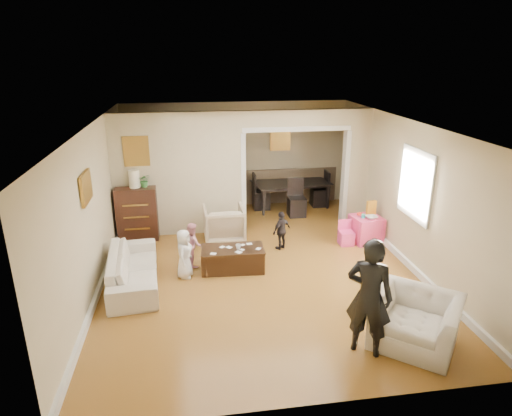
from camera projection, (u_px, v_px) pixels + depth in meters
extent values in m
plane|color=#A86E2B|center=(258.00, 265.00, 8.20)|extent=(7.00, 7.00, 0.00)
cube|color=#C8BB92|center=(180.00, 175.00, 9.25)|extent=(2.75, 0.18, 2.60)
cube|color=#C8BB92|center=(356.00, 168.00, 9.79)|extent=(0.55, 0.18, 2.60)
cube|color=#C8BB92|center=(297.00, 118.00, 9.22)|extent=(2.22, 0.18, 0.35)
cube|color=white|center=(416.00, 184.00, 7.69)|extent=(0.03, 0.95, 1.10)
cube|color=brown|center=(136.00, 151.00, 8.86)|extent=(0.45, 0.03, 0.55)
cube|color=brown|center=(86.00, 187.00, 6.66)|extent=(0.03, 0.55, 0.40)
cube|color=brown|center=(280.00, 138.00, 10.99)|extent=(0.45, 0.03, 0.55)
imported|color=#F1E5D0|center=(133.00, 268.00, 7.44)|extent=(0.93, 2.02, 0.57)
imported|color=tan|center=(224.00, 224.00, 9.10)|extent=(0.83, 0.85, 0.76)
imported|color=#F1E5D0|center=(415.00, 321.00, 5.88)|extent=(1.44, 1.42, 0.71)
cube|color=black|center=(137.00, 213.00, 9.19)|extent=(0.82, 0.46, 1.13)
cylinder|color=#F2E9C5|center=(134.00, 179.00, 8.94)|extent=(0.22, 0.22, 0.36)
imported|color=#347333|center=(145.00, 180.00, 8.99)|extent=(0.25, 0.21, 0.27)
cube|color=#321E10|center=(233.00, 259.00, 7.97)|extent=(1.15, 0.63, 0.42)
imported|color=silver|center=(238.00, 247.00, 7.85)|extent=(0.10, 0.10, 0.09)
cube|color=#E83D74|center=(366.00, 229.00, 9.15)|extent=(0.64, 0.64, 0.54)
cube|color=yellow|center=(371.00, 208.00, 9.12)|extent=(0.21, 0.10, 0.30)
cylinder|color=#25BCB3|center=(363.00, 216.00, 8.98)|extent=(0.08, 0.08, 0.08)
cube|color=red|center=(359.00, 214.00, 9.14)|extent=(0.10, 0.09, 0.05)
imported|color=white|center=(372.00, 217.00, 8.94)|extent=(0.26, 0.26, 0.06)
imported|color=black|center=(291.00, 194.00, 11.16)|extent=(2.01, 1.31, 0.66)
imported|color=black|center=(369.00, 297.00, 5.58)|extent=(0.70, 0.65, 1.61)
imported|color=white|center=(184.00, 254.00, 7.63)|extent=(0.37, 0.48, 0.88)
imported|color=pink|center=(193.00, 244.00, 8.08)|extent=(0.41, 0.47, 0.82)
imported|color=black|center=(282.00, 230.00, 8.75)|extent=(0.49, 0.43, 0.79)
cube|color=white|center=(242.00, 250.00, 7.84)|extent=(0.10, 0.10, 0.00)
cube|color=white|center=(229.00, 247.00, 7.93)|extent=(0.13, 0.13, 0.00)
cube|color=white|center=(222.00, 247.00, 7.95)|extent=(0.12, 0.11, 0.00)
cube|color=white|center=(239.00, 252.00, 7.75)|extent=(0.14, 0.14, 0.00)
cube|color=white|center=(243.00, 245.00, 8.03)|extent=(0.10, 0.10, 0.00)
cube|color=white|center=(249.00, 244.00, 8.08)|extent=(0.10, 0.08, 0.00)
cube|color=white|center=(258.00, 249.00, 7.88)|extent=(0.11, 0.12, 0.00)
cube|color=white|center=(213.00, 254.00, 7.68)|extent=(0.12, 0.11, 0.00)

